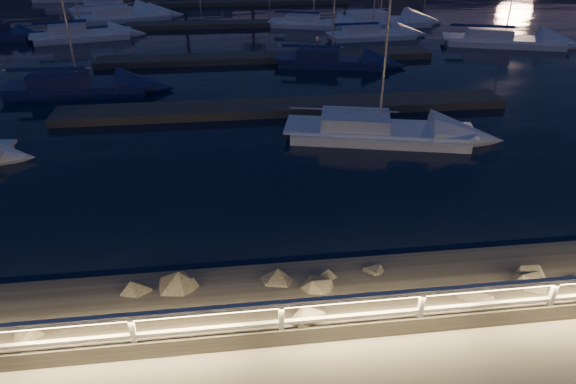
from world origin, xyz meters
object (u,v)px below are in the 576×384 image
object	(u,v)px
sailboat_d	(374,129)
sailboat_f	(75,86)
sailboat_c	(329,59)
sailboat_n	(113,9)
sailboat_l	(311,22)
sailboat_j	(122,16)
sailboat_k	(377,21)
guard_rail	(373,305)
sailboat_g	(370,34)
sailboat_h	(501,39)
sailboat_i	(79,34)

from	to	relation	value
sailboat_d	sailboat_f	size ratio (longest dim) A/B	1.02
sailboat_c	sailboat_n	world-z (taller)	sailboat_n
sailboat_d	sailboat_l	bearing A→B (deg)	100.71
sailboat_d	sailboat_j	distance (m)	33.32
sailboat_f	sailboat_l	size ratio (longest dim) A/B	1.03
sailboat_d	sailboat_k	xyz separation A→B (m)	(7.09, 24.38, 0.05)
sailboat_c	sailboat_k	bearing A→B (deg)	76.43
sailboat_c	sailboat_l	world-z (taller)	sailboat_l
guard_rail	sailboat_k	distance (m)	37.93
sailboat_j	sailboat_n	size ratio (longest dim) A/B	1.01
sailboat_n	sailboat_g	bearing A→B (deg)	-20.05
guard_rail	sailboat_g	size ratio (longest dim) A/B	3.69
sailboat_h	sailboat_c	bearing A→B (deg)	-144.39
sailboat_l	sailboat_j	bearing A→B (deg)	-176.81
guard_rail	sailboat_f	bearing A→B (deg)	118.25
guard_rail	sailboat_l	distance (m)	37.27
sailboat_d	sailboat_h	world-z (taller)	sailboat_h
sailboat_g	sailboat_c	bearing A→B (deg)	-126.58
sailboat_l	sailboat_c	bearing A→B (deg)	-74.84
sailboat_g	sailboat_h	bearing A→B (deg)	-24.96
sailboat_g	sailboat_l	size ratio (longest dim) A/B	0.93
sailboat_c	sailboat_l	size ratio (longest dim) A/B	0.95
sailboat_d	sailboat_k	bearing A→B (deg)	87.72
sailboat_g	sailboat_n	world-z (taller)	sailboat_n
guard_rail	sailboat_j	xyz separation A→B (m)	(-11.65, 41.76, -0.91)
sailboat_i	sailboat_k	distance (m)	24.34
sailboat_d	sailboat_n	xyz separation A→B (m)	(-16.56, 33.47, 0.06)
sailboat_c	sailboat_l	xyz separation A→B (m)	(0.96, 12.75, -0.00)
sailboat_f	sailboat_g	size ratio (longest dim) A/B	1.10
sailboat_f	sailboat_l	distance (m)	22.96
sailboat_i	sailboat_f	bearing A→B (deg)	-92.63
sailboat_j	sailboat_l	size ratio (longest dim) A/B	1.12
sailboat_h	sailboat_n	distance (m)	35.21
sailboat_k	sailboat_l	bearing A→B (deg)	169.65
sailboat_g	sailboat_l	distance (m)	6.43
sailboat_h	sailboat_i	distance (m)	31.81
sailboat_g	sailboat_j	world-z (taller)	sailboat_j
sailboat_c	sailboat_l	bearing A→B (deg)	100.62
sailboat_c	sailboat_d	distance (m)	12.14
sailboat_c	sailboat_j	xyz separation A→B (m)	(-15.54, 17.57, 0.07)
guard_rail	sailboat_n	size ratio (longest dim) A/B	3.10
sailboat_j	sailboat_k	xyz separation A→B (m)	(22.18, -5.33, -0.00)
sailboat_d	sailboat_f	distance (m)	16.42
sailboat_j	sailboat_d	bearing A→B (deg)	-82.86
sailboat_c	sailboat_g	distance (m)	8.87
sailboat_g	sailboat_i	bearing A→B (deg)	169.60
sailboat_c	sailboat_n	distance (m)	27.28
sailboat_g	sailboat_n	distance (m)	25.73
sailboat_d	sailboat_g	size ratio (longest dim) A/B	1.13
sailboat_d	sailboat_g	xyz separation A→B (m)	(5.15, 19.66, -0.01)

